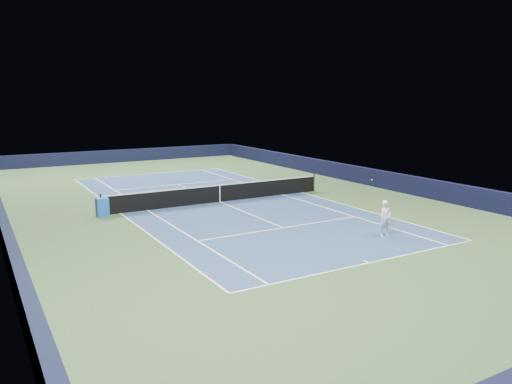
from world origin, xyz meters
TOP-DOWN VIEW (x-y plane):
  - ground at (0.00, 0.00)m, footprint 40.00×40.00m
  - wall_far at (0.00, 19.82)m, footprint 22.00×0.35m
  - wall_right at (10.82, 0.00)m, footprint 0.35×40.00m
  - court_surface at (0.00, 0.00)m, footprint 10.97×23.77m
  - baseline_far at (0.00, 11.88)m, footprint 10.97×0.08m
  - baseline_near at (0.00, -11.88)m, footprint 10.97×0.08m
  - sideline_doubles_right at (5.49, 0.00)m, footprint 0.08×23.77m
  - sideline_doubles_left at (-5.49, 0.00)m, footprint 0.08×23.77m
  - sideline_singles_right at (4.12, 0.00)m, footprint 0.08×23.77m
  - sideline_singles_left at (-4.12, 0.00)m, footprint 0.08×23.77m
  - service_line_far at (0.00, 6.40)m, footprint 8.23×0.08m
  - service_line_near at (0.00, -6.40)m, footprint 8.23×0.08m
  - center_service_line at (0.00, 0.00)m, footprint 0.08×12.80m
  - center_mark_far at (0.00, 11.73)m, footprint 0.08×0.30m
  - center_mark_near at (0.00, -11.73)m, footprint 0.08×0.30m
  - tennis_net at (0.00, 0.00)m, footprint 12.90×0.10m
  - sponsor_cube at (-6.40, -0.21)m, footprint 0.59×0.52m
  - tennis_player at (2.92, -9.62)m, footprint 0.73×1.22m

SIDE VIEW (x-z plane):
  - ground at x=0.00m, z-range 0.00..0.00m
  - court_surface at x=0.00m, z-range 0.00..0.01m
  - baseline_far at x=0.00m, z-range 0.01..0.01m
  - baseline_near at x=0.00m, z-range 0.01..0.01m
  - sideline_doubles_right at x=5.49m, z-range 0.01..0.01m
  - sideline_doubles_left at x=-5.49m, z-range 0.01..0.01m
  - sideline_singles_right at x=4.12m, z-range 0.01..0.01m
  - sideline_singles_left at x=-4.12m, z-range 0.01..0.01m
  - service_line_far at x=0.00m, z-range 0.01..0.01m
  - service_line_near at x=0.00m, z-range 0.01..0.01m
  - center_service_line at x=0.00m, z-range 0.01..0.01m
  - center_mark_far at x=0.00m, z-range 0.01..0.01m
  - center_mark_near at x=0.00m, z-range 0.01..0.01m
  - sponsor_cube at x=-6.40m, z-range 0.00..0.91m
  - tennis_net at x=0.00m, z-range -0.03..1.04m
  - wall_far at x=0.00m, z-range 0.00..1.10m
  - wall_right at x=10.82m, z-range 0.00..1.10m
  - tennis_player at x=2.92m, z-range -0.37..1.88m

